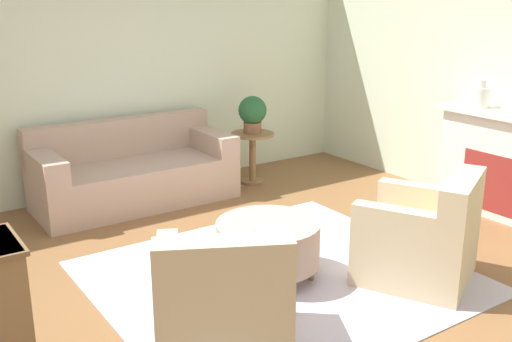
{
  "coord_description": "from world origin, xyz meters",
  "views": [
    {
      "loc": [
        -2.64,
        -3.56,
        2.22
      ],
      "look_at": [
        0.15,
        0.55,
        0.75
      ],
      "focal_mm": 42.0,
      "sensor_mm": 36.0,
      "label": 1
    }
  ],
  "objects_px": {
    "armchair_right": "(423,240)",
    "ottoman_table": "(268,243)",
    "couch": "(133,174)",
    "vase_mantel_near": "(481,97)",
    "potted_plant_on_side_table": "(252,113)",
    "armchair_left": "(222,305)",
    "side_table": "(252,149)"
  },
  "relations": [
    {
      "from": "armchair_right",
      "to": "vase_mantel_near",
      "type": "distance_m",
      "value": 2.18
    },
    {
      "from": "armchair_right",
      "to": "ottoman_table",
      "type": "height_order",
      "value": "armchair_right"
    },
    {
      "from": "vase_mantel_near",
      "to": "potted_plant_on_side_table",
      "type": "height_order",
      "value": "vase_mantel_near"
    },
    {
      "from": "ottoman_table",
      "to": "side_table",
      "type": "relative_size",
      "value": 1.35
    },
    {
      "from": "ottoman_table",
      "to": "potted_plant_on_side_table",
      "type": "xyz_separation_m",
      "value": [
        1.32,
        2.19,
        0.57
      ]
    },
    {
      "from": "armchair_left",
      "to": "armchair_right",
      "type": "height_order",
      "value": "same"
    },
    {
      "from": "vase_mantel_near",
      "to": "potted_plant_on_side_table",
      "type": "relative_size",
      "value": 0.63
    },
    {
      "from": "potted_plant_on_side_table",
      "to": "couch",
      "type": "bearing_deg",
      "value": 174.36
    },
    {
      "from": "potted_plant_on_side_table",
      "to": "armchair_left",
      "type": "bearing_deg",
      "value": -126.89
    },
    {
      "from": "armchair_left",
      "to": "armchair_right",
      "type": "relative_size",
      "value": 1.0
    },
    {
      "from": "couch",
      "to": "potted_plant_on_side_table",
      "type": "xyz_separation_m",
      "value": [
        1.48,
        -0.15,
        0.54
      ]
    },
    {
      "from": "couch",
      "to": "vase_mantel_near",
      "type": "bearing_deg",
      "value": -36.41
    },
    {
      "from": "couch",
      "to": "armchair_left",
      "type": "height_order",
      "value": "armchair_left"
    },
    {
      "from": "side_table",
      "to": "potted_plant_on_side_table",
      "type": "relative_size",
      "value": 1.4
    },
    {
      "from": "side_table",
      "to": "potted_plant_on_side_table",
      "type": "distance_m",
      "value": 0.45
    },
    {
      "from": "couch",
      "to": "vase_mantel_near",
      "type": "height_order",
      "value": "vase_mantel_near"
    },
    {
      "from": "couch",
      "to": "side_table",
      "type": "height_order",
      "value": "couch"
    },
    {
      "from": "ottoman_table",
      "to": "vase_mantel_near",
      "type": "height_order",
      "value": "vase_mantel_near"
    },
    {
      "from": "ottoman_table",
      "to": "side_table",
      "type": "height_order",
      "value": "side_table"
    },
    {
      "from": "couch",
      "to": "potted_plant_on_side_table",
      "type": "height_order",
      "value": "potted_plant_on_side_table"
    },
    {
      "from": "side_table",
      "to": "vase_mantel_near",
      "type": "xyz_separation_m",
      "value": [
        1.48,
        -2.04,
        0.78
      ]
    },
    {
      "from": "ottoman_table",
      "to": "side_table",
      "type": "bearing_deg",
      "value": 58.92
    },
    {
      "from": "couch",
      "to": "potted_plant_on_side_table",
      "type": "bearing_deg",
      "value": -5.64
    },
    {
      "from": "armchair_left",
      "to": "side_table",
      "type": "bearing_deg",
      "value": 53.11
    },
    {
      "from": "couch",
      "to": "side_table",
      "type": "bearing_deg",
      "value": -5.64
    },
    {
      "from": "couch",
      "to": "ottoman_table",
      "type": "distance_m",
      "value": 2.35
    },
    {
      "from": "couch",
      "to": "side_table",
      "type": "xyz_separation_m",
      "value": [
        1.48,
        -0.15,
        0.1
      ]
    },
    {
      "from": "vase_mantel_near",
      "to": "side_table",
      "type": "bearing_deg",
      "value": 125.99
    },
    {
      "from": "couch",
      "to": "armchair_right",
      "type": "relative_size",
      "value": 1.93
    },
    {
      "from": "armchair_left",
      "to": "vase_mantel_near",
      "type": "xyz_separation_m",
      "value": [
        3.67,
        0.88,
        0.86
      ]
    },
    {
      "from": "armchair_left",
      "to": "vase_mantel_near",
      "type": "distance_m",
      "value": 3.87
    },
    {
      "from": "armchair_left",
      "to": "potted_plant_on_side_table",
      "type": "distance_m",
      "value": 3.69
    }
  ]
}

